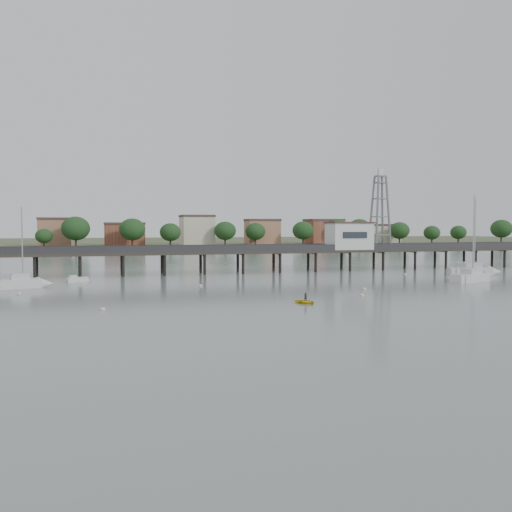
{
  "coord_description": "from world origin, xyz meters",
  "views": [
    {
      "loc": [
        -22.66,
        -39.67,
        8.46
      ],
      "look_at": [
        1.17,
        42.0,
        4.0
      ],
      "focal_mm": 40.0,
      "sensor_mm": 36.0,
      "label": 1
    }
  ],
  "objects_px": {
    "sailboat_b": "(28,283)",
    "sailboat_d": "(476,277)",
    "yellow_dinghy": "(305,303)",
    "sailboat_e": "(480,271)",
    "lattice_tower": "(380,213)",
    "pier": "(222,252)",
    "white_tender": "(77,280)"
  },
  "relations": [
    {
      "from": "pier",
      "to": "sailboat_b",
      "type": "bearing_deg",
      "value": -152.13
    },
    {
      "from": "yellow_dinghy",
      "to": "lattice_tower",
      "type": "bearing_deg",
      "value": 31.61
    },
    {
      "from": "sailboat_d",
      "to": "lattice_tower",
      "type": "bearing_deg",
      "value": 75.88
    },
    {
      "from": "sailboat_e",
      "to": "yellow_dinghy",
      "type": "relative_size",
      "value": 5.11
    },
    {
      "from": "pier",
      "to": "white_tender",
      "type": "xyz_separation_m",
      "value": [
        -24.64,
        -9.62,
        -3.42
      ]
    },
    {
      "from": "sailboat_b",
      "to": "sailboat_d",
      "type": "distance_m",
      "value": 65.81
    },
    {
      "from": "sailboat_b",
      "to": "yellow_dinghy",
      "type": "xyz_separation_m",
      "value": [
        30.84,
        -25.26,
        -0.65
      ]
    },
    {
      "from": "sailboat_b",
      "to": "sailboat_e",
      "type": "relative_size",
      "value": 0.82
    },
    {
      "from": "sailboat_b",
      "to": "lattice_tower",
      "type": "bearing_deg",
      "value": 1.15
    },
    {
      "from": "sailboat_b",
      "to": "sailboat_d",
      "type": "xyz_separation_m",
      "value": [
        65.17,
        -9.12,
        -0.01
      ]
    },
    {
      "from": "sailboat_b",
      "to": "pier",
      "type": "bearing_deg",
      "value": 14.34
    },
    {
      "from": "pier",
      "to": "lattice_tower",
      "type": "relative_size",
      "value": 9.68
    },
    {
      "from": "sailboat_e",
      "to": "yellow_dinghy",
      "type": "bearing_deg",
      "value": -136.51
    },
    {
      "from": "pier",
      "to": "white_tender",
      "type": "relative_size",
      "value": 44.84
    },
    {
      "from": "pier",
      "to": "sailboat_e",
      "type": "height_order",
      "value": "sailboat_e"
    },
    {
      "from": "sailboat_d",
      "to": "white_tender",
      "type": "relative_size",
      "value": 4.18
    },
    {
      "from": "sailboat_d",
      "to": "yellow_dinghy",
      "type": "height_order",
      "value": "sailboat_d"
    },
    {
      "from": "sailboat_b",
      "to": "white_tender",
      "type": "bearing_deg",
      "value": 33.52
    },
    {
      "from": "yellow_dinghy",
      "to": "white_tender",
      "type": "bearing_deg",
      "value": 106.33
    },
    {
      "from": "white_tender",
      "to": "yellow_dinghy",
      "type": "distance_m",
      "value": 40.34
    },
    {
      "from": "white_tender",
      "to": "sailboat_d",
      "type": "bearing_deg",
      "value": -31.9
    },
    {
      "from": "white_tender",
      "to": "yellow_dinghy",
      "type": "relative_size",
      "value": 1.21
    },
    {
      "from": "sailboat_b",
      "to": "sailboat_d",
      "type": "relative_size",
      "value": 0.83
    },
    {
      "from": "sailboat_e",
      "to": "sailboat_d",
      "type": "relative_size",
      "value": 1.01
    },
    {
      "from": "pier",
      "to": "sailboat_b",
      "type": "height_order",
      "value": "sailboat_b"
    },
    {
      "from": "pier",
      "to": "sailboat_b",
      "type": "xyz_separation_m",
      "value": [
        -30.9,
        -16.34,
        -3.14
      ]
    },
    {
      "from": "lattice_tower",
      "to": "yellow_dinghy",
      "type": "bearing_deg",
      "value": -127.19
    },
    {
      "from": "white_tender",
      "to": "sailboat_b",
      "type": "bearing_deg",
      "value": -149.79
    },
    {
      "from": "sailboat_b",
      "to": "sailboat_e",
      "type": "height_order",
      "value": "sailboat_e"
    },
    {
      "from": "yellow_dinghy",
      "to": "pier",
      "type": "bearing_deg",
      "value": 68.71
    },
    {
      "from": "lattice_tower",
      "to": "sailboat_e",
      "type": "xyz_separation_m",
      "value": [
        11.19,
        -15.33,
        -10.46
      ]
    },
    {
      "from": "pier",
      "to": "lattice_tower",
      "type": "xyz_separation_m",
      "value": [
        31.5,
        0.0,
        7.31
      ]
    }
  ]
}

